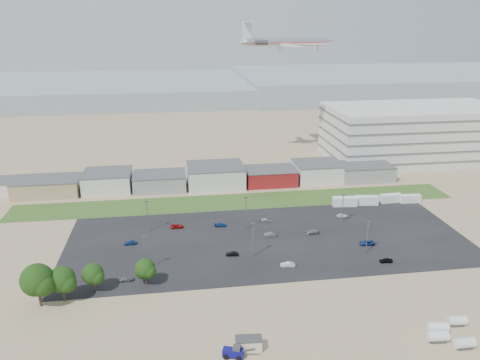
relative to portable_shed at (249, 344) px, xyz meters
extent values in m
plane|color=#997C61|center=(8.92, 28.47, -1.36)|extent=(700.00, 700.00, 0.00)
cube|color=black|center=(13.92, 48.47, -1.36)|extent=(120.00, 50.00, 0.01)
cube|color=#2E5720|center=(8.92, 80.47, -1.35)|extent=(160.00, 16.00, 0.02)
cube|color=silver|center=(98.92, 123.47, 11.14)|extent=(80.00, 40.00, 25.00)
imported|color=navy|center=(42.06, 40.68, -0.75)|extent=(4.52, 2.23, 1.23)
imported|color=black|center=(43.03, 29.85, -0.76)|extent=(3.66, 1.75, 1.20)
imported|color=black|center=(1.86, 39.74, -0.79)|extent=(3.60, 1.67, 1.14)
imported|color=navy|center=(-27.08, 50.93, -0.74)|extent=(3.73, 1.65, 1.25)
imported|color=navy|center=(0.63, 59.78, -0.79)|extent=(4.11, 2.02, 1.15)
imported|color=#595B5E|center=(15.02, 50.47, -0.76)|extent=(3.74, 1.53, 1.20)
imported|color=silver|center=(41.85, 61.10, -0.72)|extent=(3.89, 1.80, 1.29)
imported|color=maroon|center=(-13.19, 60.69, -0.78)|extent=(4.22, 2.03, 1.16)
imported|color=#595B5E|center=(-26.47, 30.38, -0.82)|extent=(3.85, 1.78, 1.09)
imported|color=#A5A5AA|center=(16.06, 61.06, -0.77)|extent=(3.67, 1.45, 1.19)
imported|color=#A5A5AA|center=(28.20, 50.28, -0.76)|extent=(4.18, 1.81, 1.20)
imported|color=silver|center=(15.87, 31.45, -0.72)|extent=(4.06, 1.83, 1.29)
camera|label=1|loc=(-13.00, -76.85, 61.66)|focal=35.00mm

